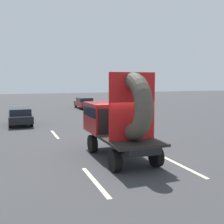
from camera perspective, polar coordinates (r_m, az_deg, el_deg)
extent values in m
plane|color=#38383A|center=(11.91, 3.74, -9.63)|extent=(120.00, 120.00, 0.00)
cylinder|color=black|center=(12.82, -4.07, -6.57)|extent=(0.28, 0.81, 0.81)
cylinder|color=black|center=(13.39, 2.96, -6.00)|extent=(0.28, 0.81, 0.81)
cylinder|color=black|center=(10.18, 0.62, -10.07)|extent=(0.28, 0.81, 0.81)
cylinder|color=black|center=(10.89, 9.10, -9.04)|extent=(0.28, 0.81, 0.81)
cube|color=black|center=(11.80, 1.71, -5.68)|extent=(1.30, 4.72, 0.25)
cube|color=maroon|center=(12.86, -0.48, -1.03)|extent=(2.00, 2.11, 1.35)
cube|color=black|center=(12.78, -0.41, 0.26)|extent=(2.02, 2.00, 0.44)
cube|color=black|center=(10.82, 3.84, -5.87)|extent=(2.00, 2.62, 0.10)
cube|color=black|center=(11.85, 1.35, -1.81)|extent=(1.80, 0.08, 1.10)
torus|color=#474238|center=(10.47, 4.23, 1.15)|extent=(0.65, 2.59, 2.59)
cube|color=red|center=(10.47, 4.23, 1.15)|extent=(1.90, 0.03, 2.59)
cylinder|color=black|center=(22.95, -20.37, -1.39)|extent=(0.20, 0.59, 0.59)
cylinder|color=black|center=(22.99, -16.79, -1.24)|extent=(0.20, 0.59, 0.59)
cylinder|color=black|center=(20.50, -20.34, -2.31)|extent=(0.20, 0.59, 0.59)
cylinder|color=black|center=(20.55, -16.33, -2.14)|extent=(0.20, 0.59, 0.59)
cube|color=black|center=(21.70, -18.49, -1.08)|extent=(1.66, 3.86, 0.51)
cube|color=black|center=(21.55, -18.53, 0.16)|extent=(1.49, 2.16, 0.46)
cube|color=beige|center=(9.39, -3.57, -14.15)|extent=(0.16, 2.91, 0.01)
cube|color=beige|center=(17.34, -11.76, -4.57)|extent=(0.16, 2.66, 0.01)
cube|color=beige|center=(11.20, 14.48, -10.87)|extent=(0.16, 2.89, 0.01)
cube|color=beige|center=(18.04, -0.07, -4.00)|extent=(0.16, 2.75, 0.01)
cylinder|color=black|center=(33.67, -7.50, 1.41)|extent=(0.21, 0.60, 0.60)
cylinder|color=black|center=(34.03, -5.11, 1.49)|extent=(0.21, 0.60, 0.60)
cylinder|color=black|center=(31.24, -6.46, 1.02)|extent=(0.21, 0.60, 0.60)
cylinder|color=black|center=(31.63, -3.90, 1.12)|extent=(0.21, 0.60, 0.60)
cube|color=maroon|center=(32.61, -5.76, 1.72)|extent=(1.68, 3.93, 0.51)
cube|color=black|center=(32.48, -5.73, 2.57)|extent=(1.51, 2.20, 0.47)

